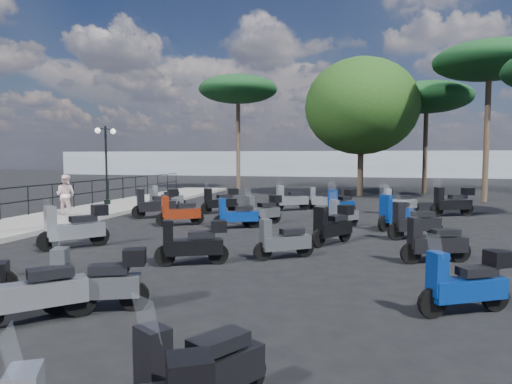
% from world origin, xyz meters
% --- Properties ---
extents(ground, '(120.00, 120.00, 0.00)m').
position_xyz_m(ground, '(0.00, 0.00, 0.00)').
color(ground, black).
rests_on(ground, ground).
extents(sidewalk, '(3.00, 30.00, 0.15)m').
position_xyz_m(sidewalk, '(-6.50, 3.00, 0.07)').
color(sidewalk, slate).
rests_on(sidewalk, ground).
extents(railing, '(0.04, 26.04, 1.10)m').
position_xyz_m(railing, '(-7.80, 2.80, 0.90)').
color(railing, black).
rests_on(railing, sidewalk).
extents(lamp_post_2, '(0.58, 0.99, 3.58)m').
position_xyz_m(lamp_post_2, '(-7.14, 6.39, 2.19)').
color(lamp_post_2, black).
rests_on(lamp_post_2, sidewalk).
extents(pedestrian_far, '(0.79, 0.64, 1.52)m').
position_xyz_m(pedestrian_far, '(-6.52, 2.56, 0.91)').
color(pedestrian_far, beige).
rests_on(pedestrian_far, sidewalk).
extents(scooter_2, '(1.27, 1.50, 1.43)m').
position_xyz_m(scooter_2, '(-2.71, -2.28, 0.54)').
color(scooter_2, black).
rests_on(scooter_2, ground).
extents(scooter_3, '(1.52, 1.27, 1.44)m').
position_xyz_m(scooter_3, '(-3.29, 3.54, 0.54)').
color(scooter_3, black).
rests_on(scooter_3, ground).
extents(scooter_4, '(1.40, 0.82, 1.20)m').
position_xyz_m(scooter_4, '(-4.13, 5.84, 0.42)').
color(scooter_4, black).
rests_on(scooter_4, ground).
extents(scooter_5, '(1.42, 1.15, 1.37)m').
position_xyz_m(scooter_5, '(-4.12, 6.20, 0.47)').
color(scooter_5, black).
rests_on(scooter_5, ground).
extents(scooter_6, '(1.26, 1.26, 1.34)m').
position_xyz_m(scooter_6, '(-0.03, -7.08, 0.46)').
color(scooter_6, black).
rests_on(scooter_6, ground).
extents(scooter_8, '(1.49, 0.85, 1.27)m').
position_xyz_m(scooter_8, '(0.88, -3.29, 0.48)').
color(scooter_8, black).
rests_on(scooter_8, ground).
extents(scooter_9, '(1.39, 1.05, 1.30)m').
position_xyz_m(scooter_9, '(-1.66, 1.90, 0.45)').
color(scooter_9, black).
rests_on(scooter_9, ground).
extents(scooter_10, '(1.35, 1.25, 1.34)m').
position_xyz_m(scooter_10, '(-1.37, 5.49, 0.50)').
color(scooter_10, black).
rests_on(scooter_10, ground).
extents(scooter_11, '(1.52, 1.09, 1.40)m').
position_xyz_m(scooter_11, '(1.32, 7.10, 0.49)').
color(scooter_11, black).
rests_on(scooter_11, ground).
extents(scooter_12, '(0.93, 1.38, 1.24)m').
position_xyz_m(scooter_12, '(3.07, -8.73, 0.43)').
color(scooter_12, black).
rests_on(scooter_12, ground).
extents(scooter_13, '(1.51, 0.79, 1.26)m').
position_xyz_m(scooter_13, '(0.58, -6.42, 0.47)').
color(scooter_13, black).
rests_on(scooter_13, ground).
extents(scooter_14, '(1.17, 1.37, 1.31)m').
position_xyz_m(scooter_14, '(1.03, 2.78, 0.49)').
color(scooter_14, black).
rests_on(scooter_14, ground).
extents(scooter_15, '(1.49, 0.84, 1.27)m').
position_xyz_m(scooter_15, '(0.39, 1.78, 0.44)').
color(scooter_15, black).
rests_on(scooter_15, ground).
extents(scooter_16, '(1.06, 1.56, 1.38)m').
position_xyz_m(scooter_16, '(3.55, 5.46, 0.52)').
color(scooter_16, black).
rests_on(scooter_16, ground).
extents(scooter_18, '(1.27, 0.97, 1.20)m').
position_xyz_m(scooter_18, '(2.65, -2.24, 0.42)').
color(scooter_18, black).
rests_on(scooter_18, ground).
extents(scooter_19, '(1.03, 1.51, 1.34)m').
position_xyz_m(scooter_19, '(3.64, -0.22, 0.50)').
color(scooter_19, black).
rests_on(scooter_19, ground).
extents(scooter_20, '(1.17, 1.57, 1.46)m').
position_xyz_m(scooter_20, '(5.40, 2.81, 0.51)').
color(scooter_20, black).
rests_on(scooter_20, ground).
extents(scooter_21, '(0.98, 1.28, 1.21)m').
position_xyz_m(scooter_21, '(3.74, 2.78, 0.42)').
color(scooter_21, black).
rests_on(scooter_21, ground).
extents(scooter_22, '(1.55, 0.60, 1.25)m').
position_xyz_m(scooter_22, '(2.70, 7.82, 0.47)').
color(scooter_22, black).
rests_on(scooter_22, ground).
extents(scooter_24, '(1.41, 0.90, 1.23)m').
position_xyz_m(scooter_24, '(5.94, -5.22, 0.46)').
color(scooter_24, black).
rests_on(scooter_24, ground).
extents(scooter_25, '(1.55, 0.80, 1.30)m').
position_xyz_m(scooter_25, '(5.96, -1.85, 0.45)').
color(scooter_25, black).
rests_on(scooter_25, ground).
extents(scooter_26, '(1.58, 0.93, 1.36)m').
position_xyz_m(scooter_26, '(5.83, 1.10, 0.47)').
color(scooter_26, black).
rests_on(scooter_26, ground).
extents(scooter_27, '(1.72, 1.00, 1.47)m').
position_xyz_m(scooter_27, '(7.80, 6.74, 0.55)').
color(scooter_27, black).
rests_on(scooter_27, ground).
extents(scooter_28, '(1.59, 0.79, 1.32)m').
position_xyz_m(scooter_28, '(5.79, 7.11, 0.46)').
color(scooter_28, black).
rests_on(scooter_28, ground).
extents(broadleaf_tree, '(6.67, 6.67, 8.12)m').
position_xyz_m(broadleaf_tree, '(4.14, 15.40, 5.28)').
color(broadleaf_tree, '#38281E').
rests_on(broadleaf_tree, ground).
extents(pine_0, '(5.64, 5.64, 7.05)m').
position_xyz_m(pine_0, '(8.09, 18.33, 6.04)').
color(pine_0, '#38281E').
rests_on(pine_0, ground).
extents(pine_1, '(5.54, 5.54, 8.16)m').
position_xyz_m(pine_1, '(10.46, 13.29, 7.16)').
color(pine_1, '#38281E').
rests_on(pine_1, ground).
extents(pine_2, '(5.50, 5.50, 7.99)m').
position_xyz_m(pine_2, '(-4.31, 18.66, 6.99)').
color(pine_2, '#38281E').
rests_on(pine_2, ground).
extents(distant_hills, '(70.00, 8.00, 3.00)m').
position_xyz_m(distant_hills, '(0.00, 45.00, 1.50)').
color(distant_hills, gray).
rests_on(distant_hills, ground).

